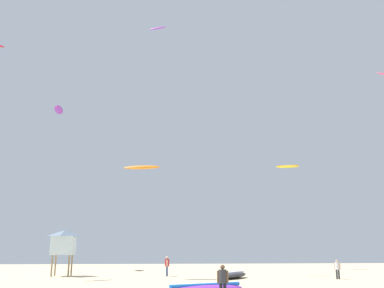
# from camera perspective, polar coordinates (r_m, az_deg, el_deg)

# --- Properties ---
(person_foreground) EXTENTS (0.54, 0.38, 1.68)m
(person_foreground) POSITION_cam_1_polar(r_m,az_deg,el_deg) (21.29, 4.15, -17.73)
(person_foreground) COLOR black
(person_foreground) RESTS_ON ground
(person_midground) EXTENTS (0.40, 0.59, 1.78)m
(person_midground) POSITION_cam_1_polar(r_m,az_deg,el_deg) (40.71, -3.37, -15.85)
(person_midground) COLOR navy
(person_midground) RESTS_ON ground
(person_left) EXTENTS (0.43, 0.35, 1.55)m
(person_left) POSITION_cam_1_polar(r_m,az_deg,el_deg) (38.62, 18.93, -15.46)
(person_left) COLOR #2D2D33
(person_left) RESTS_ON ground
(kite_grounded_mid) EXTENTS (3.80, 4.73, 0.62)m
(kite_grounded_mid) POSITION_cam_1_polar(r_m,az_deg,el_deg) (37.52, 5.54, -17.14)
(kite_grounded_mid) COLOR #2D2D33
(kite_grounded_mid) RESTS_ON ground
(lifeguard_tower) EXTENTS (2.30, 2.30, 4.15)m
(lifeguard_tower) POSITION_cam_1_polar(r_m,az_deg,el_deg) (42.52, -16.86, -12.50)
(lifeguard_tower) COLOR #8C704C
(lifeguard_tower) RESTS_ON ground
(kite_aloft_0) EXTENTS (3.49, 1.74, 0.54)m
(kite_aloft_0) POSITION_cam_1_polar(r_m,az_deg,el_deg) (38.43, -6.77, -3.13)
(kite_aloft_0) COLOR orange
(kite_aloft_2) EXTENTS (2.16, 1.38, 0.49)m
(kite_aloft_2) POSITION_cam_1_polar(r_m,az_deg,el_deg) (51.41, -4.64, 15.24)
(kite_aloft_2) COLOR purple
(kite_aloft_3) EXTENTS (1.20, 3.57, 0.68)m
(kite_aloft_3) POSITION_cam_1_polar(r_m,az_deg,el_deg) (59.91, -17.46, 4.40)
(kite_aloft_3) COLOR purple
(kite_aloft_4) EXTENTS (3.24, 1.78, 0.42)m
(kite_aloft_4) POSITION_cam_1_polar(r_m,az_deg,el_deg) (58.80, 12.71, -2.98)
(kite_aloft_4) COLOR yellow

